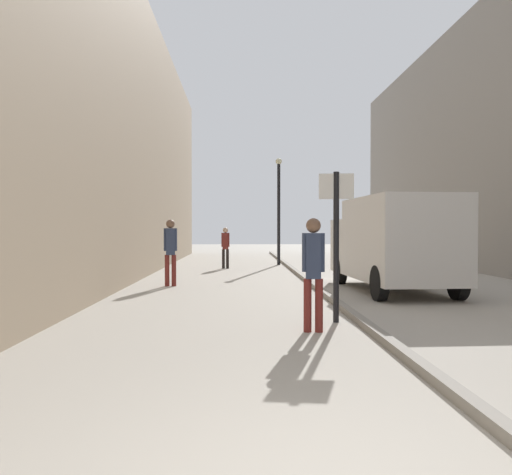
# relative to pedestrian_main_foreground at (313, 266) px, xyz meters

# --- Properties ---
(ground_plane) EXTENTS (80.00, 80.00, 0.00)m
(ground_plane) POSITION_rel_pedestrian_main_foreground_xyz_m (-0.68, 6.63, -1.03)
(ground_plane) COLOR #A8A093
(building_facade_left) EXTENTS (2.66, 40.00, 9.45)m
(building_facade_left) POSITION_rel_pedestrian_main_foreground_xyz_m (-5.61, 6.63, 3.69)
(building_facade_left) COLOR gray
(building_facade_left) RESTS_ON ground_plane
(kerb_strip) EXTENTS (0.16, 40.00, 0.12)m
(kerb_strip) POSITION_rel_pedestrian_main_foreground_xyz_m (0.90, 6.63, -0.97)
(kerb_strip) COLOR gray
(kerb_strip) RESTS_ON ground_plane
(pedestrian_main_foreground) EXTENTS (0.35, 0.23, 1.78)m
(pedestrian_main_foreground) POSITION_rel_pedestrian_main_foreground_xyz_m (0.00, 0.00, 0.00)
(pedestrian_main_foreground) COLOR maroon
(pedestrian_main_foreground) RESTS_ON ground_plane
(pedestrian_mid_block) EXTENTS (0.37, 0.24, 1.88)m
(pedestrian_mid_block) POSITION_rel_pedestrian_main_foreground_xyz_m (-3.10, 6.72, 0.05)
(pedestrian_mid_block) COLOR maroon
(pedestrian_mid_block) RESTS_ON ground_plane
(pedestrian_far_crossing) EXTENTS (0.33, 0.22, 1.67)m
(pedestrian_far_crossing) POSITION_rel_pedestrian_main_foreground_xyz_m (-1.72, 13.27, -0.07)
(pedestrian_far_crossing) COLOR black
(pedestrian_far_crossing) RESTS_ON ground_plane
(delivery_van) EXTENTS (2.27, 5.37, 2.40)m
(delivery_van) POSITION_rel_pedestrian_main_foreground_xyz_m (2.80, 5.34, 0.26)
(delivery_van) COLOR silver
(delivery_van) RESTS_ON ground_plane
(street_sign_post) EXTENTS (0.60, 0.11, 2.60)m
(street_sign_post) POSITION_rel_pedestrian_main_foreground_xyz_m (0.51, 0.85, 0.52)
(street_sign_post) COLOR black
(street_sign_post) RESTS_ON ground_plane
(lamp_post) EXTENTS (0.28, 0.28, 4.76)m
(lamp_post) POSITION_rel_pedestrian_main_foreground_xyz_m (0.60, 15.37, 1.69)
(lamp_post) COLOR black
(lamp_post) RESTS_ON ground_plane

